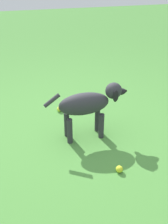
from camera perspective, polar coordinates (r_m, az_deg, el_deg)
ground at (r=3.22m, az=-4.34°, el=-3.68°), size 14.00×14.00×0.00m
dog at (r=2.92m, az=0.98°, el=1.62°), size 0.89×0.24×0.60m
tennis_ball_0 at (r=2.68m, az=7.12°, el=-11.33°), size 0.07×0.07×0.07m
tennis_ball_1 at (r=3.57m, az=-4.95°, el=0.59°), size 0.07×0.07×0.07m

